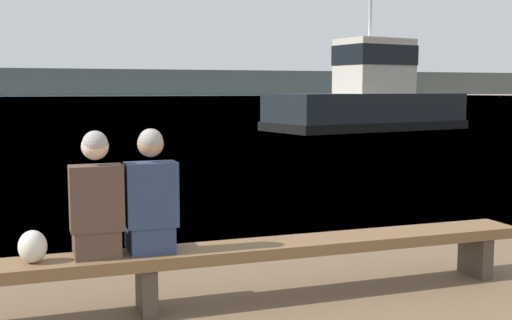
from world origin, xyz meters
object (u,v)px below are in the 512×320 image
object	(u,v)px
person_left	(96,204)
person_right	(151,200)
tugboat_red	(368,101)
bench_main	(146,264)
shopping_bag	(33,247)

from	to	relation	value
person_left	person_right	world-z (taller)	person_right
person_right	tugboat_red	size ratio (longest dim) A/B	0.10
bench_main	person_right	distance (m)	0.50
shopping_bag	person_right	bearing A→B (deg)	1.49
tugboat_red	shopping_bag	bearing A→B (deg)	134.02
bench_main	tugboat_red	size ratio (longest dim) A/B	0.73
bench_main	person_left	bearing A→B (deg)	177.66
person_left	person_right	distance (m)	0.42
shopping_bag	bench_main	bearing A→B (deg)	0.56
person_left	tugboat_red	size ratio (longest dim) A/B	0.10
person_left	tugboat_red	bearing A→B (deg)	55.98
bench_main	person_right	xyz separation A→B (m)	(0.05, 0.01, 0.50)
bench_main	person_right	size ratio (longest dim) A/B	6.99
shopping_bag	tugboat_red	size ratio (longest dim) A/B	0.03
bench_main	person_right	world-z (taller)	person_right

